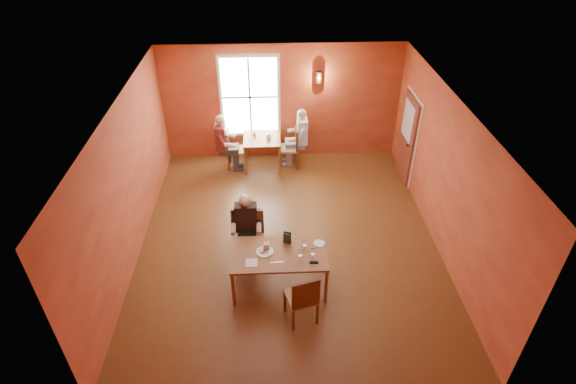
{
  "coord_description": "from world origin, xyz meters",
  "views": [
    {
      "loc": [
        -0.34,
        -7.09,
        6.14
      ],
      "look_at": [
        0.0,
        0.2,
        1.05
      ],
      "focal_mm": 28.0,
      "sensor_mm": 36.0,
      "label": 1
    }
  ],
  "objects_px": {
    "chair_diner_main": "(252,240)",
    "diner_white": "(289,140)",
    "main_table": "(279,269)",
    "diner_main": "(251,236)",
    "chair_empty": "(301,296)",
    "diner_maroon": "(235,142)",
    "chair_diner_white": "(288,147)",
    "chair_diner_maroon": "(237,149)",
    "second_table": "(262,152)"
  },
  "relations": [
    {
      "from": "main_table",
      "to": "chair_empty",
      "type": "xyz_separation_m",
      "value": [
        0.34,
        -0.77,
        0.13
      ]
    },
    {
      "from": "second_table",
      "to": "main_table",
      "type": "bearing_deg",
      "value": -85.95
    },
    {
      "from": "second_table",
      "to": "diner_white",
      "type": "distance_m",
      "value": 0.76
    },
    {
      "from": "main_table",
      "to": "diner_maroon",
      "type": "relative_size",
      "value": 1.16
    },
    {
      "from": "second_table",
      "to": "chair_diner_maroon",
      "type": "relative_size",
      "value": 0.9
    },
    {
      "from": "diner_main",
      "to": "diner_maroon",
      "type": "xyz_separation_m",
      "value": [
        -0.48,
        3.59,
        0.05
      ]
    },
    {
      "from": "chair_diner_main",
      "to": "chair_diner_white",
      "type": "bearing_deg",
      "value": -103.44
    },
    {
      "from": "chair_diner_maroon",
      "to": "diner_main",
      "type": "bearing_deg",
      "value": 7.11
    },
    {
      "from": "main_table",
      "to": "diner_main",
      "type": "height_order",
      "value": "diner_main"
    },
    {
      "from": "diner_maroon",
      "to": "chair_diner_white",
      "type": "bearing_deg",
      "value": 90.0
    },
    {
      "from": "diner_white",
      "to": "diner_maroon",
      "type": "bearing_deg",
      "value": 90.0
    },
    {
      "from": "chair_empty",
      "to": "second_table",
      "type": "relative_size",
      "value": 1.14
    },
    {
      "from": "chair_diner_maroon",
      "to": "main_table",
      "type": "bearing_deg",
      "value": 12.68
    },
    {
      "from": "second_table",
      "to": "chair_diner_maroon",
      "type": "xyz_separation_m",
      "value": [
        -0.65,
        0.0,
        0.1
      ]
    },
    {
      "from": "diner_maroon",
      "to": "chair_empty",
      "type": "bearing_deg",
      "value": 14.82
    },
    {
      "from": "chair_diner_main",
      "to": "diner_main",
      "type": "distance_m",
      "value": 0.14
    },
    {
      "from": "chair_diner_main",
      "to": "diner_main",
      "type": "relative_size",
      "value": 0.8
    },
    {
      "from": "chair_diner_main",
      "to": "second_table",
      "type": "distance_m",
      "value": 3.57
    },
    {
      "from": "chair_diner_white",
      "to": "diner_white",
      "type": "relative_size",
      "value": 0.73
    },
    {
      "from": "diner_main",
      "to": "diner_white",
      "type": "xyz_separation_m",
      "value": [
        0.88,
        3.59,
        0.06
      ]
    },
    {
      "from": "main_table",
      "to": "second_table",
      "type": "bearing_deg",
      "value": 94.05
    },
    {
      "from": "diner_main",
      "to": "diner_maroon",
      "type": "relative_size",
      "value": 0.93
    },
    {
      "from": "diner_main",
      "to": "chair_empty",
      "type": "xyz_separation_m",
      "value": [
        0.84,
        -1.39,
        -0.15
      ]
    },
    {
      "from": "chair_diner_main",
      "to": "chair_diner_white",
      "type": "distance_m",
      "value": 3.66
    },
    {
      "from": "chair_diner_main",
      "to": "chair_diner_maroon",
      "type": "xyz_separation_m",
      "value": [
        -0.45,
        3.56,
        -0.03
      ]
    },
    {
      "from": "chair_diner_main",
      "to": "chair_diner_maroon",
      "type": "bearing_deg",
      "value": -82.83
    },
    {
      "from": "chair_diner_maroon",
      "to": "chair_diner_white",
      "type": "bearing_deg",
      "value": 90.0
    },
    {
      "from": "chair_diner_white",
      "to": "second_table",
      "type": "bearing_deg",
      "value": 90.0
    },
    {
      "from": "second_table",
      "to": "chair_diner_white",
      "type": "distance_m",
      "value": 0.66
    },
    {
      "from": "main_table",
      "to": "chair_diner_maroon",
      "type": "distance_m",
      "value": 4.32
    },
    {
      "from": "main_table",
      "to": "chair_diner_white",
      "type": "bearing_deg",
      "value": 85.23
    },
    {
      "from": "diner_main",
      "to": "chair_diner_white",
      "type": "relative_size",
      "value": 1.26
    },
    {
      "from": "chair_diner_main",
      "to": "diner_white",
      "type": "bearing_deg",
      "value": -103.89
    },
    {
      "from": "chair_diner_main",
      "to": "diner_main",
      "type": "bearing_deg",
      "value": 90.0
    },
    {
      "from": "second_table",
      "to": "diner_maroon",
      "type": "relative_size",
      "value": 0.64
    },
    {
      "from": "main_table",
      "to": "diner_white",
      "type": "distance_m",
      "value": 4.25
    },
    {
      "from": "diner_main",
      "to": "chair_empty",
      "type": "relative_size",
      "value": 1.28
    },
    {
      "from": "chair_diner_maroon",
      "to": "second_table",
      "type": "bearing_deg",
      "value": 90.0
    },
    {
      "from": "chair_diner_main",
      "to": "chair_diner_maroon",
      "type": "distance_m",
      "value": 3.59
    },
    {
      "from": "chair_empty",
      "to": "chair_diner_maroon",
      "type": "xyz_separation_m",
      "value": [
        -1.29,
        4.98,
        -0.01
      ]
    },
    {
      "from": "chair_diner_main",
      "to": "second_table",
      "type": "height_order",
      "value": "chair_diner_main"
    },
    {
      "from": "second_table",
      "to": "chair_diner_white",
      "type": "xyz_separation_m",
      "value": [
        0.65,
        0.0,
        0.13
      ]
    },
    {
      "from": "diner_white",
      "to": "chair_empty",
      "type": "bearing_deg",
      "value": 179.51
    },
    {
      "from": "diner_main",
      "to": "diner_white",
      "type": "relative_size",
      "value": 0.92
    },
    {
      "from": "chair_empty",
      "to": "second_table",
      "type": "xyz_separation_m",
      "value": [
        -0.64,
        4.98,
        -0.12
      ]
    },
    {
      "from": "diner_main",
      "to": "diner_maroon",
      "type": "height_order",
      "value": "diner_maroon"
    },
    {
      "from": "main_table",
      "to": "chair_diner_maroon",
      "type": "xyz_separation_m",
      "value": [
        -0.95,
        4.21,
        0.12
      ]
    },
    {
      "from": "main_table",
      "to": "diner_white",
      "type": "bearing_deg",
      "value": 84.83
    },
    {
      "from": "chair_diner_white",
      "to": "diner_white",
      "type": "height_order",
      "value": "diner_white"
    },
    {
      "from": "chair_empty",
      "to": "chair_diner_maroon",
      "type": "height_order",
      "value": "chair_empty"
    }
  ]
}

